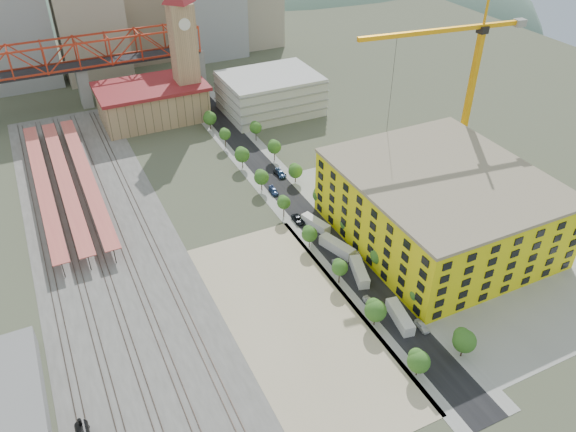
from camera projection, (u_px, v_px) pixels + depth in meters
name	position (u px, v px, depth m)	size (l,w,h in m)	color
ground	(256.00, 237.00, 146.25)	(400.00, 400.00, 0.00)	#474C38
ballast_strip	(103.00, 236.00, 146.28)	(36.00, 165.00, 0.06)	#605E59
dirt_lot	(296.00, 320.00, 121.54)	(28.00, 67.00, 0.06)	tan
street_asphalt	(286.00, 194.00, 163.03)	(12.00, 170.00, 0.06)	black
sidewalk_west	(269.00, 199.00, 161.07)	(3.00, 170.00, 0.04)	gray
sidewalk_east	(303.00, 190.00, 165.00)	(3.00, 170.00, 0.04)	gray
construction_pad	(443.00, 233.00, 147.56)	(50.00, 90.00, 0.06)	gray
rail_tracks	(95.00, 238.00, 145.57)	(26.56, 160.00, 0.18)	#382B23
platform_canopies	(64.00, 179.00, 162.53)	(16.00, 80.00, 4.12)	#D66152
station_hall	(153.00, 102.00, 201.19)	(38.00, 24.00, 13.10)	tan
clock_tower	(183.00, 37.00, 191.77)	(12.00, 12.00, 52.00)	tan
parking_garage	(270.00, 93.00, 206.81)	(34.00, 26.00, 14.00)	silver
truss_bridge	(78.00, 57.00, 204.05)	(94.00, 9.60, 25.60)	gray
construction_building	(439.00, 206.00, 141.12)	(44.60, 50.60, 18.80)	yellow
street_trees	(302.00, 212.00, 155.66)	(15.40, 124.40, 8.00)	#305F1C
skyline	(140.00, 11.00, 240.96)	(133.00, 46.00, 60.00)	#9EA0A3
distant_hills	(175.00, 112.00, 399.90)	(647.00, 264.00, 227.00)	#4C6B59
tower_crane	(464.00, 73.00, 153.89)	(48.86, 7.92, 52.36)	#FFA910
site_trailer_a	(400.00, 317.00, 120.54)	(2.55, 9.69, 2.65)	silver
site_trailer_b	(359.00, 272.00, 132.68)	(2.55, 9.67, 2.65)	silver
site_trailer_c	(337.00, 247.00, 140.52)	(2.65, 10.08, 2.76)	silver
site_trailer_d	(316.00, 224.00, 148.95)	(2.36, 8.95, 2.45)	silver
car_0	(370.00, 302.00, 125.11)	(1.69, 4.19, 1.43)	silver
car_1	(339.00, 266.00, 135.32)	(1.68, 4.81, 1.59)	gray
car_2	(298.00, 220.00, 151.38)	(2.32, 5.04, 1.40)	black
car_3	(273.00, 191.00, 163.24)	(1.90, 4.68, 1.36)	navy
car_4	(422.00, 326.00, 119.12)	(1.66, 4.13, 1.41)	silver
car_5	(356.00, 255.00, 138.89)	(1.54, 4.41, 1.45)	#ACADB2
car_6	(280.00, 173.00, 171.50)	(2.26, 4.90, 1.36)	black
car_7	(280.00, 174.00, 171.23)	(2.10, 5.16, 1.50)	navy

